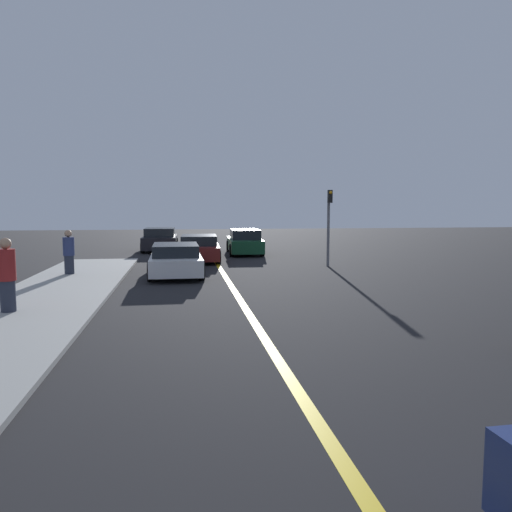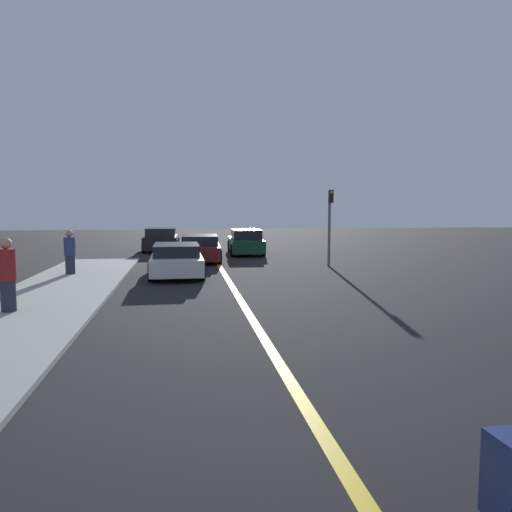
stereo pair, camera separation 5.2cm
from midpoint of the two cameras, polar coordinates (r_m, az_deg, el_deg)
name	(u,v)px [view 2 (the right image)]	position (r m, az deg, el deg)	size (l,w,h in m)	color
road_center_line	(233,288)	(16.03, -2.53, -3.70)	(0.20, 60.00, 0.01)	gold
sidewalk_left	(8,326)	(12.10, -26.40, -7.17)	(3.27, 26.94, 0.10)	#9E9E99
car_ahead_center	(177,260)	(19.12, -8.99, -0.42)	(2.04, 4.60, 1.21)	silver
car_far_distant	(200,248)	(24.19, -6.36, 0.89)	(2.13, 4.67, 1.25)	maroon
car_parked_left_lot	(246,242)	(27.58, -1.12, 1.61)	(1.99, 4.75, 1.36)	#144728
car_oncoming_far	(161,240)	(29.90, -10.72, 1.85)	(2.07, 4.32, 1.36)	black
pedestrian_far_standing	(7,275)	(13.32, -26.45, -1.97)	(0.42, 0.42, 1.77)	#282D3D
pedestrian_by_sign	(70,252)	(19.88, -20.44, 0.41)	(0.41, 0.41, 1.64)	#282D3D
traffic_light	(330,219)	(21.89, 8.50, 4.23)	(0.18, 0.40, 3.32)	slate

